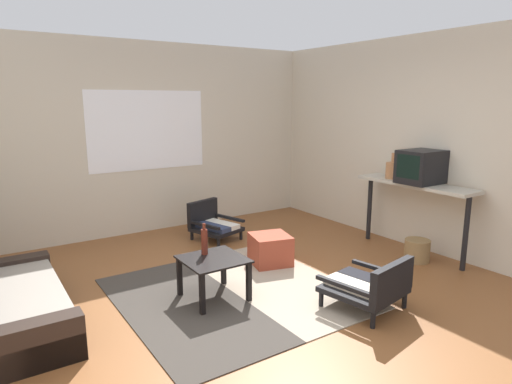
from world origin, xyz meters
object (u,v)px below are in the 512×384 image
object	(u,v)px
clay_vase	(394,169)
glass_bottle	(204,241)
armchair_striped_foreground	(370,285)
console_shelf	(415,191)
wicker_basket	(417,250)
crt_television	(421,167)
couch	(4,305)
coffee_table	(213,266)
armchair_by_window	(212,223)
ottoman_orange	(270,250)

from	to	relation	value
clay_vase	glass_bottle	xyz separation A→B (m)	(-2.71, 0.04, -0.48)
armchair_striped_foreground	console_shelf	world-z (taller)	console_shelf
clay_vase	wicker_basket	world-z (taller)	clay_vase
armchair_striped_foreground	clay_vase	bearing A→B (deg)	34.44
wicker_basket	console_shelf	bearing A→B (deg)	50.48
crt_television	clay_vase	bearing A→B (deg)	89.54
couch	clay_vase	size ratio (longest dim) A/B	5.27
coffee_table	armchair_by_window	bearing A→B (deg)	62.15
ottoman_orange	wicker_basket	world-z (taller)	ottoman_orange
coffee_table	armchair_by_window	distance (m)	1.92
couch	ottoman_orange	xyz separation A→B (m)	(2.72, -0.02, -0.04)
coffee_table	console_shelf	xyz separation A→B (m)	(2.69, -0.22, 0.46)
clay_vase	ottoman_orange	bearing A→B (deg)	168.81
coffee_table	armchair_striped_foreground	world-z (taller)	armchair_striped_foreground
console_shelf	glass_bottle	size ratio (longest dim) A/B	4.91
coffee_table	wicker_basket	size ratio (longest dim) A/B	1.94
ottoman_orange	armchair_striped_foreground	bearing A→B (deg)	-86.75
coffee_table	console_shelf	distance (m)	2.74
armchair_striped_foreground	coffee_table	bearing A→B (deg)	137.01
console_shelf	glass_bottle	bearing A→B (deg)	172.29
armchair_striped_foreground	glass_bottle	size ratio (longest dim) A/B	2.36
armchair_striped_foreground	clay_vase	size ratio (longest dim) A/B	2.25
ottoman_orange	console_shelf	distance (m)	1.93
clay_vase	couch	bearing A→B (deg)	175.45
couch	crt_television	distance (m)	4.57
coffee_table	wicker_basket	world-z (taller)	coffee_table
armchair_striped_foreground	clay_vase	xyz separation A→B (m)	(1.62, 1.11, 0.78)
crt_television	coffee_table	bearing A→B (deg)	174.08
crt_television	glass_bottle	distance (m)	2.80
glass_bottle	ottoman_orange	bearing A→B (deg)	16.48
crt_television	clay_vase	distance (m)	0.40
coffee_table	crt_television	world-z (taller)	crt_television
couch	armchair_striped_foreground	size ratio (longest dim) A/B	2.35
coffee_table	console_shelf	size ratio (longest dim) A/B	0.38
armchair_striped_foreground	glass_bottle	world-z (taller)	glass_bottle
coffee_table	armchair_striped_foreground	xyz separation A→B (m)	(1.07, -1.00, -0.09)
clay_vase	glass_bottle	distance (m)	2.75
couch	glass_bottle	distance (m)	1.78
glass_bottle	coffee_table	bearing A→B (deg)	-84.70
armchair_striped_foreground	ottoman_orange	xyz separation A→B (m)	(-0.08, 1.45, -0.06)
couch	armchair_by_window	xyz separation A→B (m)	(2.63, 1.23, 0.01)
console_shelf	wicker_basket	distance (m)	0.72
couch	armchair_striped_foreground	bearing A→B (deg)	-27.55
console_shelf	wicker_basket	world-z (taller)	console_shelf
coffee_table	glass_bottle	world-z (taller)	glass_bottle
crt_television	clay_vase	size ratio (longest dim) A/B	1.53
armchair_by_window	clay_vase	bearing A→B (deg)	-41.39
armchair_by_window	armchair_striped_foreground	xyz separation A→B (m)	(0.18, -2.70, 0.02)
armchair_striped_foreground	clay_vase	distance (m)	2.12
clay_vase	glass_bottle	size ratio (longest dim) A/B	1.05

